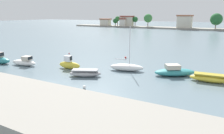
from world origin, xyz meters
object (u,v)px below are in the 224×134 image
(moored_boat_2, at_px, (69,64))
(mooring_buoy_3, at_px, (84,87))
(moored_boat_5, at_px, (174,72))
(mooring_buoy_2, at_px, (126,57))
(mooring_buoy_4, at_px, (69,53))
(moored_boat_3, at_px, (85,73))
(moored_boat_1, at_px, (24,62))
(moored_boat_4, at_px, (127,67))
(moored_boat_6, at_px, (211,78))
(moored_boat_0, at_px, (0,60))

(moored_boat_2, xyz_separation_m, mooring_buoy_3, (7.12, -6.10, -0.48))
(moored_boat_5, height_order, mooring_buoy_3, moored_boat_5)
(moored_boat_2, distance_m, mooring_buoy_2, 11.49)
(mooring_buoy_3, bearing_deg, mooring_buoy_4, 134.20)
(mooring_buoy_2, bearing_deg, moored_boat_3, -89.01)
(moored_boat_1, height_order, mooring_buoy_2, moored_boat_1)
(mooring_buoy_4, bearing_deg, moored_boat_4, -21.28)
(moored_boat_5, relative_size, moored_boat_6, 1.13)
(mooring_buoy_3, bearing_deg, moored_boat_6, 37.64)
(moored_boat_0, xyz_separation_m, moored_boat_4, (20.20, 5.84, -0.14))
(moored_boat_2, height_order, moored_boat_4, moored_boat_4)
(moored_boat_0, height_order, moored_boat_1, moored_boat_0)
(moored_boat_0, distance_m, moored_boat_4, 21.02)
(moored_boat_3, xyz_separation_m, mooring_buoy_3, (2.69, -3.91, -0.25))
(moored_boat_0, bearing_deg, mooring_buoy_3, -14.68)
(moored_boat_3, xyz_separation_m, moored_boat_6, (14.68, 5.33, 0.02))
(moored_boat_3, distance_m, mooring_buoy_3, 4.75)
(moored_boat_1, relative_size, moored_boat_5, 0.83)
(moored_boat_0, distance_m, moored_boat_2, 12.54)
(moored_boat_0, relative_size, moored_boat_5, 0.73)
(moored_boat_1, bearing_deg, mooring_buoy_3, -21.70)
(mooring_buoy_2, height_order, mooring_buoy_3, mooring_buoy_3)
(moored_boat_4, bearing_deg, moored_boat_0, -178.71)
(moored_boat_6, distance_m, mooring_buoy_3, 15.15)
(mooring_buoy_2, xyz_separation_m, mooring_buoy_4, (-11.86, -1.59, -0.06))
(moored_boat_6, bearing_deg, mooring_buoy_4, 162.98)
(moored_boat_2, relative_size, mooring_buoy_4, 14.25)
(moored_boat_5, bearing_deg, moored_boat_0, 161.33)
(moored_boat_0, bearing_deg, moored_boat_3, -2.86)
(moored_boat_2, bearing_deg, mooring_buoy_2, 64.26)
(moored_boat_6, height_order, mooring_buoy_4, moored_boat_6)
(moored_boat_3, relative_size, moored_boat_5, 0.78)
(moored_boat_1, height_order, moored_boat_5, moored_boat_1)
(mooring_buoy_2, relative_size, mooring_buoy_4, 1.45)
(moored_boat_3, distance_m, moored_boat_6, 15.62)
(mooring_buoy_3, bearing_deg, moored_boat_3, 124.46)
(moored_boat_0, xyz_separation_m, mooring_buoy_2, (16.42, 13.52, -0.48))
(mooring_buoy_4, bearing_deg, moored_boat_0, -110.92)
(moored_boat_0, bearing_deg, moored_boat_6, 5.71)
(moored_boat_2, bearing_deg, moored_boat_4, 16.38)
(moored_boat_5, distance_m, mooring_buoy_4, 22.85)
(moored_boat_1, distance_m, moored_boat_2, 7.78)
(moored_boat_2, height_order, mooring_buoy_4, moored_boat_2)
(moored_boat_1, bearing_deg, moored_boat_3, -7.14)
(moored_boat_0, height_order, moored_boat_3, moored_boat_0)
(moored_boat_5, xyz_separation_m, mooring_buoy_4, (-22.23, 5.26, -0.43))
(moored_boat_5, distance_m, mooring_buoy_2, 12.43)
(moored_boat_2, height_order, mooring_buoy_3, moored_boat_2)
(moored_boat_5, bearing_deg, mooring_buoy_3, -159.58)
(moored_boat_4, bearing_deg, mooring_buoy_4, 143.87)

